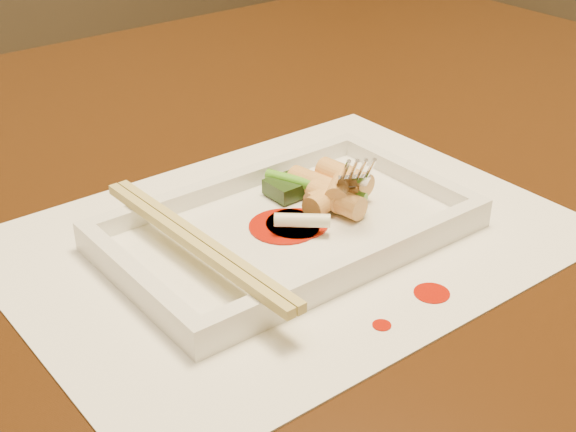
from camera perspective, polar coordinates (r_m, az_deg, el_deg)
table at (r=0.71m, az=-7.55°, el=-5.98°), size 1.40×0.90×0.75m
placemat at (r=0.59m, az=0.00°, el=-1.59°), size 0.40×0.30×0.00m
sauce_splatter_a at (r=0.54m, az=10.18°, el=-5.42°), size 0.02×0.02×0.00m
sauce_splatter_b at (r=0.50m, az=6.69°, el=-7.72°), size 0.01×0.01×0.00m
plate_base at (r=0.59m, az=0.00°, el=-1.19°), size 0.26×0.16×0.01m
plate_rim_far at (r=0.63m, az=-4.12°, el=2.34°), size 0.26×0.01×0.01m
plate_rim_near at (r=0.53m, az=4.90°, el=-3.34°), size 0.26×0.01×0.01m
plate_rim_left at (r=0.53m, az=-10.76°, el=-4.35°), size 0.01×0.14×0.01m
plate_rim_right at (r=0.66m, az=8.58°, el=3.02°), size 0.01×0.14×0.01m
veg_piece at (r=0.63m, az=0.27°, el=2.17°), size 0.04×0.03×0.01m
scallion_white at (r=0.57m, az=1.02°, el=-0.31°), size 0.04×0.03×0.01m
scallion_green at (r=0.62m, az=1.94°, el=2.13°), size 0.04×0.08×0.01m
chopstick_a at (r=0.54m, az=-6.93°, el=-1.93°), size 0.01×0.21×0.01m
chopstick_b at (r=0.54m, az=-6.21°, el=-1.66°), size 0.01×0.21×0.01m
fork at (r=0.61m, az=4.22°, el=7.95°), size 0.09×0.10×0.14m
sauce_blob_0 at (r=0.59m, az=-0.26°, el=-0.73°), size 0.05×0.05×0.00m
sauce_blob_1 at (r=0.59m, az=0.66°, el=-0.56°), size 0.05×0.05×0.00m
rice_cake_0 at (r=0.61m, az=3.14°, el=1.41°), size 0.05×0.03×0.02m
rice_cake_1 at (r=0.62m, az=4.42°, el=2.03°), size 0.04×0.05×0.02m
rice_cake_2 at (r=0.62m, az=4.03°, el=2.80°), size 0.02×0.05×0.02m
rice_cake_3 at (r=0.61m, az=2.68°, el=1.66°), size 0.02×0.04×0.02m
rice_cake_4 at (r=0.60m, az=3.43°, el=1.16°), size 0.03×0.05×0.02m
rice_cake_5 at (r=0.61m, az=3.78°, el=2.16°), size 0.04×0.04×0.02m
rice_cake_6 at (r=0.61m, az=3.19°, el=1.45°), size 0.04×0.02×0.02m
rice_cake_7 at (r=0.62m, az=1.87°, el=2.24°), size 0.03×0.04×0.02m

